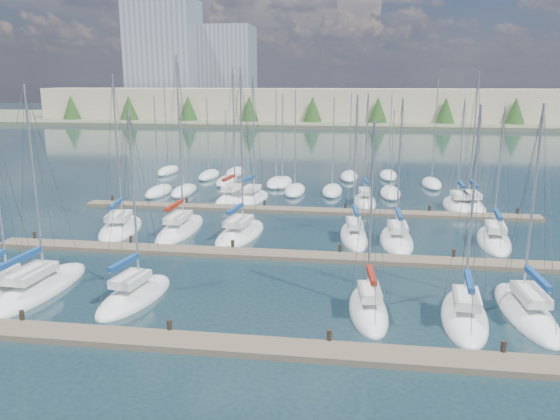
# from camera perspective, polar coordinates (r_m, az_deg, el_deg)

# --- Properties ---
(ground) EXTENTS (400.00, 400.00, 0.00)m
(ground) POSITION_cam_1_polar(r_m,az_deg,el_deg) (82.36, 4.59, 4.68)
(ground) COLOR #1D323A
(ground) RESTS_ON ground
(dock_near) EXTENTS (44.00, 1.93, 1.10)m
(dock_near) POSITION_cam_1_polar(r_m,az_deg,el_deg) (26.84, -3.77, -14.03)
(dock_near) COLOR #6B5E4C
(dock_near) RESTS_ON ground
(dock_mid) EXTENTS (44.00, 1.93, 1.10)m
(dock_mid) POSITION_cam_1_polar(r_m,az_deg,el_deg) (39.59, 0.42, -4.75)
(dock_mid) COLOR #6B5E4C
(dock_mid) RESTS_ON ground
(dock_far) EXTENTS (44.00, 1.93, 1.10)m
(dock_far) POSITION_cam_1_polar(r_m,az_deg,el_deg) (52.98, 2.48, -0.05)
(dock_far) COLOR #6B5E4C
(dock_far) RESTS_ON ground
(sailboat_b) EXTENTS (3.54, 9.73, 13.03)m
(sailboat_b) POSITION_cam_1_polar(r_m,az_deg,el_deg) (36.50, -24.05, -7.55)
(sailboat_b) COLOR white
(sailboat_b) RESTS_ON ground
(sailboat_f) EXTENTS (2.75, 8.49, 12.10)m
(sailboat_f) POSITION_cam_1_polar(r_m,az_deg,el_deg) (33.15, 24.31, -9.66)
(sailboat_f) COLOR white
(sailboat_f) RESTS_ON ground
(sailboat_q) EXTENTS (2.81, 7.78, 11.39)m
(sailboat_q) POSITION_cam_1_polar(r_m,az_deg,el_deg) (57.71, 18.10, 0.43)
(sailboat_q) COLOR white
(sailboat_q) RESTS_ON ground
(sailboat_e) EXTENTS (3.16, 7.68, 12.08)m
(sailboat_e) POSITION_cam_1_polar(r_m,az_deg,el_deg) (31.38, 18.70, -10.46)
(sailboat_e) COLOR white
(sailboat_e) RESTS_ON ground
(sailboat_r) EXTENTS (2.75, 8.69, 14.08)m
(sailboat_r) POSITION_cam_1_polar(r_m,az_deg,el_deg) (58.46, 19.23, 0.52)
(sailboat_r) COLOR white
(sailboat_r) RESTS_ON ground
(sailboat_k) EXTENTS (2.85, 8.01, 12.12)m
(sailboat_k) POSITION_cam_1_polar(r_m,az_deg,el_deg) (44.65, 7.71, -2.70)
(sailboat_k) COLOR white
(sailboat_k) RESTS_ON ground
(sailboat_m) EXTENTS (3.39, 8.27, 11.35)m
(sailboat_m) POSITION_cam_1_polar(r_m,az_deg,el_deg) (46.30, 21.43, -2.96)
(sailboat_m) COLOR white
(sailboat_m) RESTS_ON ground
(sailboat_n) EXTENTS (3.61, 8.32, 14.50)m
(sailboat_n) POSITION_cam_1_polar(r_m,az_deg,el_deg) (58.76, -4.95, 1.31)
(sailboat_n) COLOR white
(sailboat_n) RESTS_ON ground
(sailboat_l) EXTENTS (2.73, 7.82, 11.92)m
(sailboat_l) POSITION_cam_1_polar(r_m,az_deg,el_deg) (44.17, 12.08, -3.08)
(sailboat_l) COLOR white
(sailboat_l) RESTS_ON ground
(sailboat_a) EXTENTS (3.46, 8.61, 12.05)m
(sailboat_a) POSITION_cam_1_polar(r_m,az_deg,el_deg) (36.92, -26.98, -7.61)
(sailboat_a) COLOR white
(sailboat_a) RESTS_ON ground
(sailboat_p) EXTENTS (2.75, 7.04, 11.99)m
(sailboat_p) POSITION_cam_1_polar(r_m,az_deg,el_deg) (57.29, 8.85, 0.87)
(sailboat_p) COLOR white
(sailboat_p) RESTS_ON ground
(sailboat_j) EXTENTS (4.05, 8.86, 14.27)m
(sailboat_j) POSITION_cam_1_polar(r_m,az_deg,el_deg) (45.05, -4.18, -2.48)
(sailboat_j) COLOR white
(sailboat_j) RESTS_ON ground
(sailboat_i) EXTENTS (2.88, 9.52, 15.26)m
(sailboat_i) POSITION_cam_1_polar(r_m,az_deg,el_deg) (47.00, -10.37, -1.98)
(sailboat_i) COLOR white
(sailboat_i) RESTS_ON ground
(sailboat_h) EXTENTS (4.49, 8.60, 13.71)m
(sailboat_h) POSITION_cam_1_polar(r_m,az_deg,el_deg) (48.51, -16.31, -1.84)
(sailboat_h) COLOR white
(sailboat_h) RESTS_ON ground
(sailboat_d) EXTENTS (2.64, 6.80, 11.24)m
(sailboat_d) POSITION_cam_1_polar(r_m,az_deg,el_deg) (30.93, 9.21, -10.23)
(sailboat_d) COLOR white
(sailboat_d) RESTS_ON ground
(sailboat_o) EXTENTS (3.76, 7.55, 13.64)m
(sailboat_o) POSITION_cam_1_polar(r_m,az_deg,el_deg) (58.16, -2.92, 1.21)
(sailboat_o) COLOR white
(sailboat_o) RESTS_ON ground
(sailboat_c) EXTENTS (3.65, 7.24, 11.81)m
(sailboat_c) POSITION_cam_1_polar(r_m,az_deg,el_deg) (33.44, -14.95, -8.68)
(sailboat_c) COLOR white
(sailboat_c) RESTS_ON ground
(distant_boats) EXTENTS (36.93, 20.75, 13.30)m
(distant_boats) POSITION_cam_1_polar(r_m,az_deg,el_deg) (66.82, -0.04, 2.92)
(distant_boats) COLOR #9EA0A5
(distant_boats) RESTS_ON ground
(shoreline) EXTENTS (400.00, 60.00, 38.00)m
(shoreline) POSITION_cam_1_polar(r_m,az_deg,el_deg) (172.08, 2.12, 11.77)
(shoreline) COLOR #666B51
(shoreline) RESTS_ON ground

